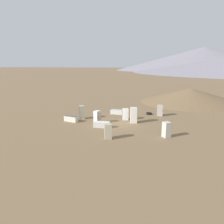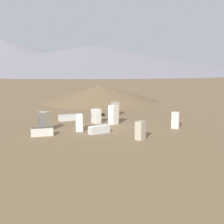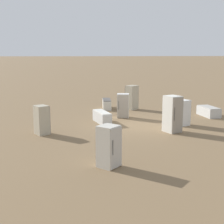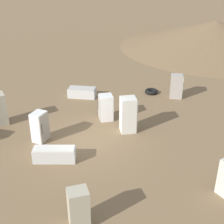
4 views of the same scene
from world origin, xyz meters
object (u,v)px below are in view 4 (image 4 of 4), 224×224
(discarded_fridge_3, at_px, (106,107))
(scrap_tire, at_px, (151,91))
(discarded_fridge_7, at_px, (0,109))
(discarded_fridge_9, at_px, (176,86))
(discarded_fridge_8, at_px, (79,208))
(discarded_fridge_5, at_px, (128,115))
(discarded_fridge_6, at_px, (40,127))
(discarded_fridge_1, at_px, (54,154))
(discarded_fridge_4, at_px, (82,92))

(discarded_fridge_3, relative_size, scrap_tire, 1.68)
(discarded_fridge_7, xyz_separation_m, discarded_fridge_9, (5.26, -9.02, -0.10))
(discarded_fridge_3, distance_m, discarded_fridge_9, 5.25)
(discarded_fridge_8, relative_size, discarded_fridge_9, 0.95)
(discarded_fridge_5, relative_size, discarded_fridge_7, 1.08)
(discarded_fridge_5, distance_m, discarded_fridge_8, 6.47)
(discarded_fridge_3, distance_m, scrap_tire, 4.66)
(discarded_fridge_5, relative_size, discarded_fridge_6, 1.24)
(discarded_fridge_1, xyz_separation_m, discarded_fridge_8, (-3.25, -2.06, 0.39))
(discarded_fridge_3, xyz_separation_m, scrap_tire, (4.09, -2.14, -0.57))
(discarded_fridge_8, distance_m, discarded_fridge_9, 11.60)
(discarded_fridge_1, relative_size, discarded_fridge_5, 1.03)
(discarded_fridge_7, relative_size, discarded_fridge_9, 1.13)
(discarded_fridge_5, distance_m, discarded_fridge_6, 4.32)
(discarded_fridge_4, xyz_separation_m, scrap_tire, (1.40, -4.25, -0.17))
(discarded_fridge_1, height_order, discarded_fridge_8, discarded_fridge_8)
(discarded_fridge_4, relative_size, discarded_fridge_5, 0.96)
(discarded_fridge_4, bearing_deg, discarded_fridge_1, 3.39)
(discarded_fridge_5, height_order, scrap_tire, discarded_fridge_5)
(discarded_fridge_7, relative_size, scrap_tire, 2.02)
(discarded_fridge_1, relative_size, discarded_fridge_3, 1.34)
(discarded_fridge_1, relative_size, discarded_fridge_7, 1.11)
(discarded_fridge_4, distance_m, scrap_tire, 4.48)
(discarded_fridge_4, xyz_separation_m, discarded_fridge_9, (1.04, -5.80, 0.45))
(discarded_fridge_1, xyz_separation_m, discarded_fridge_6, (1.48, 1.24, 0.42))
(discarded_fridge_3, relative_size, discarded_fridge_9, 0.94)
(discarded_fridge_5, bearing_deg, discarded_fridge_3, -148.59)
(discarded_fridge_4, relative_size, discarded_fridge_6, 1.19)
(discarded_fridge_1, bearing_deg, discarded_fridge_3, 151.35)
(discarded_fridge_4, distance_m, discarded_fridge_5, 5.14)
(discarded_fridge_3, bearing_deg, discarded_fridge_7, 83.46)
(discarded_fridge_3, distance_m, discarded_fridge_5, 1.74)
(discarded_fridge_6, bearing_deg, discarded_fridge_9, 148.98)
(discarded_fridge_1, distance_m, discarded_fridge_5, 4.23)
(discarded_fridge_1, distance_m, discarded_fridge_9, 9.43)
(scrap_tire, bearing_deg, discarded_fridge_7, 127.00)
(discarded_fridge_4, xyz_separation_m, discarded_fridge_8, (-10.17, -2.82, 0.41))
(scrap_tire, bearing_deg, discarded_fridge_5, 171.46)
(discarded_fridge_4, xyz_separation_m, discarded_fridge_5, (-3.74, -3.48, 0.62))
(discarded_fridge_9, xyz_separation_m, scrap_tire, (0.36, 1.55, -0.62))
(discarded_fridge_3, height_order, discarded_fridge_7, discarded_fridge_7)
(discarded_fridge_7, bearing_deg, discarded_fridge_6, -153.30)
(discarded_fridge_9, height_order, scrap_tire, discarded_fridge_9)
(discarded_fridge_1, xyz_separation_m, discarded_fridge_9, (7.96, -5.04, 0.42))
(discarded_fridge_7, distance_m, scrap_tire, 9.38)
(discarded_fridge_1, bearing_deg, discarded_fridge_4, 175.30)
(discarded_fridge_5, xyz_separation_m, discarded_fridge_8, (-6.44, 0.66, -0.21))
(discarded_fridge_3, height_order, discarded_fridge_5, discarded_fridge_5)
(scrap_tire, bearing_deg, discarded_fridge_9, -103.26)
(discarded_fridge_3, distance_m, discarded_fridge_8, 7.51)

